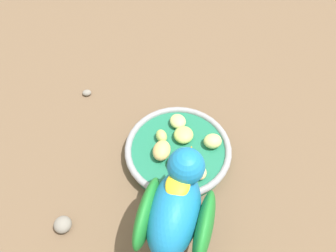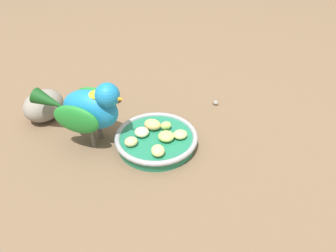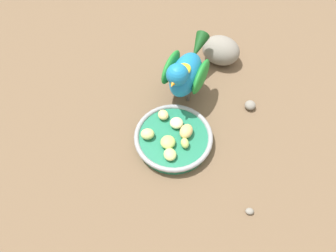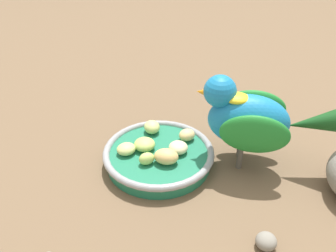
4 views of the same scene
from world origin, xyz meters
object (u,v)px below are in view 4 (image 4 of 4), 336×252
feeding_bowl (158,156)px  apple_piece_0 (147,159)px  apple_piece_4 (187,135)px  apple_piece_6 (126,149)px  apple_piece_5 (152,127)px  pebble_1 (266,241)px  parrot (251,117)px  apple_piece_2 (145,144)px  apple_piece_3 (166,157)px  apple_piece_1 (178,148)px

feeding_bowl → apple_piece_0: 0.04m
apple_piece_0 → apple_piece_4: bearing=142.4°
apple_piece_6 → apple_piece_5: bearing=154.8°
apple_piece_5 → pebble_1: size_ratio=1.14×
feeding_bowl → parrot: bearing=98.8°
apple_piece_2 → pebble_1: (0.15, 0.18, -0.02)m
apple_piece_3 → apple_piece_5: (-0.08, -0.04, -0.00)m
apple_piece_3 → apple_piece_6: bearing=-102.5°
apple_piece_3 → parrot: 0.15m
apple_piece_1 → pebble_1: 0.20m
apple_piece_5 → apple_piece_3: bearing=24.3°
apple_piece_0 → parrot: 0.17m
apple_piece_2 → apple_piece_4: size_ratio=1.26×
apple_piece_1 → parrot: bearing=99.4°
feeding_bowl → apple_piece_4: 0.06m
apple_piece_3 → apple_piece_1: bearing=151.7°
parrot → pebble_1: parrot is taller
apple_piece_0 → apple_piece_6: (-0.02, -0.04, -0.00)m
apple_piece_2 → apple_piece_5: apple_piece_5 is taller
apple_piece_6 → parrot: size_ratio=0.14×
apple_piece_3 → apple_piece_0: bearing=-77.4°
apple_piece_2 → apple_piece_4: bearing=118.6°
feeding_bowl → apple_piece_5: bearing=-161.0°
feeding_bowl → parrot: size_ratio=0.83×
apple_piece_5 → apple_piece_6: (0.07, -0.03, -0.00)m
parrot → apple_piece_0: bearing=22.2°
apple_piece_2 → pebble_1: 0.24m
apple_piece_1 → apple_piece_6: 0.08m
apple_piece_5 → apple_piece_6: apple_piece_5 is taller
apple_piece_4 → apple_piece_5: (-0.01, -0.06, 0.00)m
apple_piece_3 → parrot: bearing=110.6°
feeding_bowl → apple_piece_0: apple_piece_0 is taller
apple_piece_0 → apple_piece_5: 0.09m
apple_piece_3 → apple_piece_5: 0.09m
parrot → pebble_1: (0.17, 0.02, -0.08)m
apple_piece_4 → pebble_1: (0.19, 0.12, -0.02)m
apple_piece_2 → apple_piece_6: bearing=-61.2°
pebble_1 → apple_piece_5: bearing=-138.3°
apple_piece_3 → apple_piece_4: bearing=158.3°
apple_piece_6 → pebble_1: bearing=57.0°
apple_piece_6 → parrot: bearing=99.5°
apple_piece_2 → apple_piece_6: size_ratio=1.12×
apple_piece_4 → apple_piece_5: size_ratio=0.90×
apple_piece_1 → apple_piece_2: same height
feeding_bowl → apple_piece_3: bearing=34.6°
pebble_1 → apple_piece_3: bearing=-130.3°
apple_piece_2 → pebble_1: apple_piece_2 is taller
apple_piece_4 → apple_piece_5: apple_piece_5 is taller
apple_piece_1 → feeding_bowl: bearing=-83.3°
pebble_1 → parrot: bearing=-173.8°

